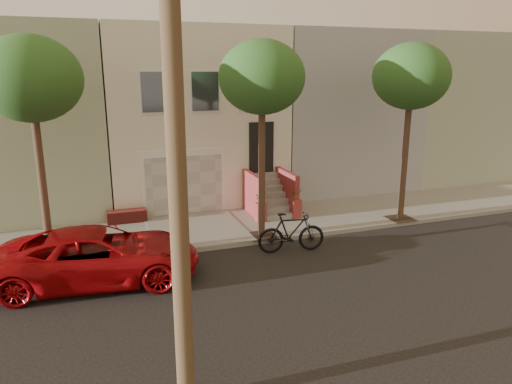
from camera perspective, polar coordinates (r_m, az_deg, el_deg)
name	(u,v)px	position (r m, az deg, el deg)	size (l,w,h in m)	color
ground	(278,295)	(12.33, 2.66, -12.22)	(90.00, 90.00, 0.00)	black
sidewalk	(221,228)	(16.99, -4.21, -4.28)	(40.00, 3.70, 0.15)	gray
house_row	(185,113)	(21.85, -8.57, 9.40)	(33.10, 11.70, 7.00)	beige
tree_left	(30,80)	(14.12, -25.44, 12.00)	(2.70, 2.57, 6.30)	#2D2116
tree_mid	(262,79)	(15.01, 0.73, 13.44)	(2.70, 2.57, 6.30)	#2D2116
tree_right	(411,78)	(17.69, 18.12, 12.91)	(2.70, 2.57, 6.30)	#2D2116
pickup_truck	(99,256)	(13.42, -18.32, -7.26)	(2.43, 5.27, 1.47)	#98070B
motorcycle	(291,232)	(14.82, 4.26, -4.84)	(0.60, 2.12, 1.28)	black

